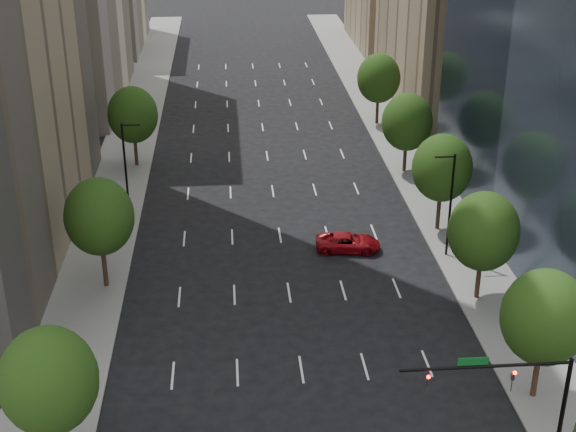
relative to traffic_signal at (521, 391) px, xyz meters
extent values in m
cube|color=slate|center=(-26.03, 30.00, -5.10)|extent=(6.00, 200.00, 0.15)
cube|color=slate|center=(4.97, 30.00, -5.10)|extent=(6.00, 200.00, 0.15)
cylinder|color=#382316|center=(3.47, 6.00, -3.17)|extent=(0.36, 0.36, 4.00)
ellipsoid|color=#1C370F|center=(3.47, 6.00, 0.59)|extent=(5.20, 5.20, 5.98)
cylinder|color=#382316|center=(3.47, 18.00, -3.22)|extent=(0.36, 0.36, 3.90)
ellipsoid|color=#1C370F|center=(3.47, 18.00, 0.44)|extent=(5.20, 5.20, 5.98)
cylinder|color=#382316|center=(3.47, 30.00, -3.12)|extent=(0.36, 0.36, 4.10)
ellipsoid|color=#1C370F|center=(3.47, 30.00, 0.73)|extent=(5.20, 5.20, 5.98)
cylinder|color=#382316|center=(3.47, 44.00, -3.27)|extent=(0.36, 0.36, 3.80)
ellipsoid|color=#1C370F|center=(3.47, 44.00, 0.30)|extent=(5.20, 5.20, 5.98)
cylinder|color=#382316|center=(3.47, 60.00, -3.17)|extent=(0.36, 0.36, 4.00)
ellipsoid|color=#1C370F|center=(3.47, 60.00, 0.59)|extent=(5.20, 5.20, 5.98)
ellipsoid|color=#1C370F|center=(-24.53, 2.00, 0.59)|extent=(5.20, 5.20, 5.98)
cylinder|color=#382316|center=(-24.53, 22.00, -3.10)|extent=(0.36, 0.36, 4.15)
ellipsoid|color=#1C370F|center=(-24.53, 22.00, 0.80)|extent=(5.20, 5.20, 5.98)
cylinder|color=#382316|center=(-24.53, 48.00, -3.20)|extent=(0.36, 0.36, 3.95)
ellipsoid|color=#1C370F|center=(-24.53, 48.00, 0.52)|extent=(5.20, 5.20, 5.98)
cylinder|color=black|center=(2.97, 25.00, -0.67)|extent=(0.20, 0.20, 9.00)
cylinder|color=black|center=(2.17, 25.00, 3.63)|extent=(1.60, 0.14, 0.14)
cylinder|color=black|center=(-24.03, 35.00, -0.67)|extent=(0.20, 0.20, 9.00)
cylinder|color=black|center=(-23.23, 35.00, 3.63)|extent=(1.60, 0.14, 0.14)
cylinder|color=black|center=(2.47, 0.00, -1.67)|extent=(0.24, 0.24, 7.00)
cylinder|color=black|center=(-2.03, 0.00, 1.63)|extent=(9.00, 0.18, 0.18)
imported|color=black|center=(-0.53, 0.00, 1.08)|extent=(0.18, 0.22, 1.10)
imported|color=black|center=(-5.03, 0.00, 1.08)|extent=(0.18, 0.22, 1.10)
sphere|color=#FF0C07|center=(-0.53, -0.18, 1.28)|extent=(0.20, 0.20, 0.20)
sphere|color=#FF0C07|center=(-5.03, -0.18, 1.28)|extent=(0.20, 0.20, 0.20)
cube|color=#0C591E|center=(-2.73, 0.00, 1.98)|extent=(1.60, 0.06, 0.45)
imported|color=maroon|center=(-5.03, 26.67, -4.42)|extent=(5.65, 3.07, 1.50)
camera|label=1|loc=(-14.86, -33.39, 25.86)|focal=50.38mm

